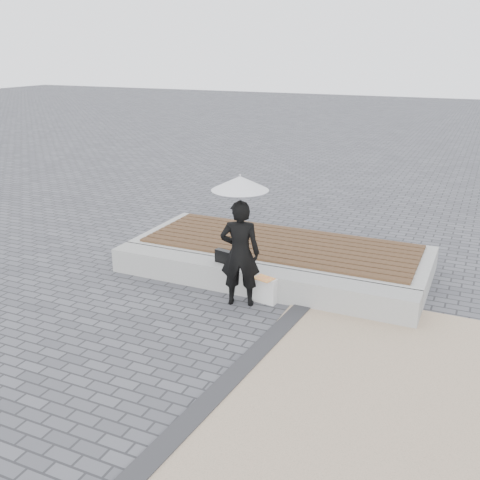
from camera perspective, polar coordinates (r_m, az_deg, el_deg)
name	(u,v)px	position (r m, az deg, el deg)	size (l,w,h in m)	color
ground	(205,338)	(7.41, -3.61, -10.02)	(80.00, 80.00, 0.00)	#505156
terrazzo_zone	(462,425)	(6.31, 21.87, -17.20)	(5.00, 5.00, 0.02)	tan
edging_band	(241,369)	(6.72, 0.13, -13.10)	(0.25, 5.20, 0.04)	#2D2D30
seating_ledge	(253,280)	(8.61, 1.36, -4.15)	(5.00, 0.45, 0.40)	#969691
timber_platform	(280,255)	(9.65, 4.18, -1.57)	(5.00, 2.00, 0.40)	#AAABA5
timber_decking	(281,243)	(9.57, 4.21, -0.34)	(4.60, 1.80, 0.04)	brown
woman	(240,253)	(8.01, 0.00, -1.38)	(0.58, 0.38, 1.59)	black
parasol	(240,183)	(7.71, 0.00, 5.87)	(0.81, 0.81, 1.03)	silver
handbag	(224,256)	(8.72, -1.66, -1.70)	(0.29, 0.10, 0.21)	black
canvas_tote	(265,290)	(8.30, 2.57, -5.12)	(0.38, 0.16, 0.39)	#B8B8B4
magazine	(264,278)	(8.18, 2.46, -3.96)	(0.29, 0.21, 0.01)	red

